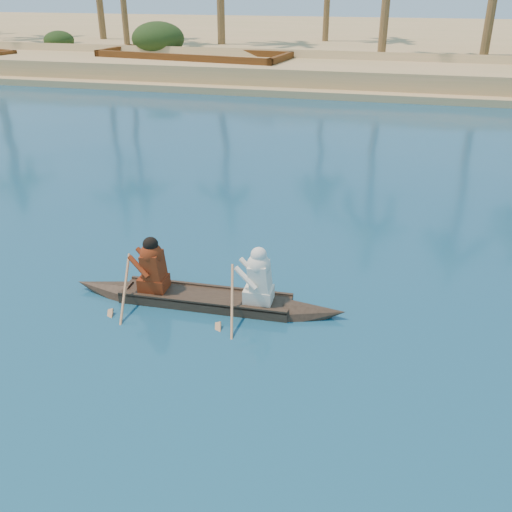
% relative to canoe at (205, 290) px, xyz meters
% --- Properties ---
extents(ground, '(160.00, 160.00, 0.00)m').
position_rel_canoe_xyz_m(ground, '(-1.88, -0.76, -0.29)').
color(ground, navy).
rests_on(ground, ground).
extents(sandy_embankment, '(150.00, 51.00, 1.50)m').
position_rel_canoe_xyz_m(sandy_embankment, '(-1.88, 46.12, 0.24)').
color(sandy_embankment, tan).
rests_on(sandy_embankment, ground).
extents(shrub_cluster, '(100.00, 6.00, 2.40)m').
position_rel_canoe_xyz_m(shrub_cluster, '(-1.88, 30.74, 0.91)').
color(shrub_cluster, '#1D3312').
rests_on(shrub_cluster, ground).
extents(canoe, '(5.39, 0.85, 1.48)m').
position_rel_canoe_xyz_m(canoe, '(0.00, 0.00, 0.00)').
color(canoe, '#3F2E22').
rests_on(canoe, ground).
extents(barge_mid, '(12.27, 5.51, 1.98)m').
position_rel_canoe_xyz_m(barge_mid, '(-9.60, 26.24, 0.41)').
color(barge_mid, brown).
rests_on(barge_mid, ground).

